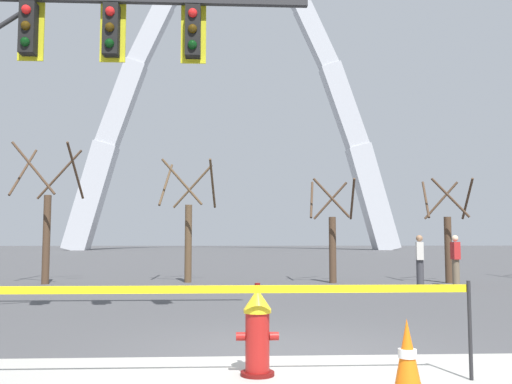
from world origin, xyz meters
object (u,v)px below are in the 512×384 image
Objects in this scene: fire_hydrant at (257,332)px; traffic_signal_gantry at (2,65)px; monument_arch at (234,111)px; pedestrian_walking_left at (420,261)px; pedestrian_standing_center at (456,260)px; traffic_cone_by_hydrant at (408,360)px.

traffic_signal_gantry is (-4.16, 3.33, 3.94)m from fire_hydrant.
fire_hydrant is 0.13× the size of traffic_signal_gantry.
pedestrian_walking_left is (5.08, -59.52, -18.32)m from monument_arch.
fire_hydrant is at bearing -90.34° from monument_arch.
pedestrian_walking_left and pedestrian_standing_center have the same top height.
traffic_cone_by_hydrant is 0.46× the size of pedestrian_walking_left.
monument_arch is (-0.92, 71.10, 18.78)m from traffic_cone_by_hydrant.
traffic_signal_gantry is at bearing -144.74° from pedestrian_standing_center.
monument_arch is at bearing 90.74° from traffic_cone_by_hydrant.
fire_hydrant is 72.60m from monument_arch.
monument_arch is at bearing 96.14° from pedestrian_standing_center.
pedestrian_standing_center is at bearing 18.32° from pedestrian_walking_left.
fire_hydrant is 1.36× the size of traffic_cone_by_hydrant.
monument_arch is 62.19m from pedestrian_standing_center.
pedestrian_walking_left is at bearing 70.24° from traffic_cone_by_hydrant.
pedestrian_walking_left is (9.65, 7.31, -3.59)m from traffic_signal_gantry.
traffic_cone_by_hydrant is at bearing -35.27° from fire_hydrant.
traffic_signal_gantry reaches higher than traffic_cone_by_hydrant.
pedestrian_walking_left is at bearing 62.69° from fire_hydrant.
traffic_signal_gantry reaches higher than pedestrian_walking_left.
pedestrian_walking_left is at bearing 37.12° from traffic_signal_gantry.
pedestrian_standing_center is (1.28, 0.42, 0.00)m from pedestrian_walking_left.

